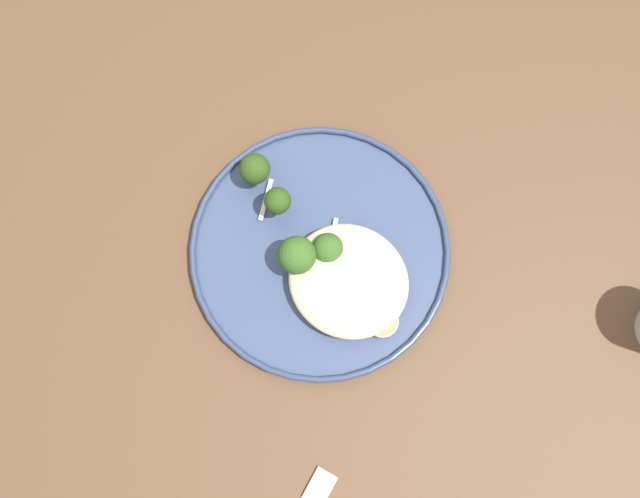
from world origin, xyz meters
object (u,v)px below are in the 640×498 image
at_px(dinner_plate, 320,251).
at_px(broccoli_floret_right_tilted, 277,202).
at_px(broccoli_floret_center_pile, 328,249).
at_px(seared_scallop_on_noodles, 334,294).
at_px(seared_scallop_tiny_bay, 382,322).
at_px(seared_scallop_rear_pale, 350,307).
at_px(seared_scallop_tilted_round, 385,270).
at_px(seared_scallop_half_hidden, 329,274).
at_px(seared_scallop_front_small, 370,283).
at_px(broccoli_floret_left_leaning, 297,255).
at_px(broccoli_floret_beside_noodles, 255,169).
at_px(seared_scallop_center_golden, 350,270).

xyz_separation_m(dinner_plate, broccoli_floret_right_tilted, (-0.06, 0.01, 0.04)).
bearing_deg(broccoli_floret_center_pile, seared_scallop_on_noodles, -47.11).
distance_m(seared_scallop_on_noodles, broccoli_floret_right_tilted, 0.12).
height_order(seared_scallop_tiny_bay, broccoli_floret_right_tilted, broccoli_floret_right_tilted).
bearing_deg(seared_scallop_rear_pale, broccoli_floret_center_pile, 146.23).
relative_size(dinner_plate, seared_scallop_tilted_round, 11.85).
xyz_separation_m(seared_scallop_tiny_bay, seared_scallop_on_noodles, (-0.06, -0.00, -0.00)).
relative_size(seared_scallop_tilted_round, seared_scallop_on_noodles, 0.82).
height_order(seared_scallop_tilted_round, seared_scallop_half_hidden, seared_scallop_half_hidden).
distance_m(seared_scallop_front_small, broccoli_floret_left_leaning, 0.09).
bearing_deg(broccoli_floret_beside_noodles, seared_scallop_center_golden, -11.50).
xyz_separation_m(seared_scallop_rear_pale, broccoli_floret_left_leaning, (-0.08, 0.01, 0.03)).
bearing_deg(dinner_plate, broccoli_floret_left_leaning, -117.10).
xyz_separation_m(dinner_plate, broccoli_floret_left_leaning, (-0.01, -0.02, 0.04)).
bearing_deg(seared_scallop_half_hidden, broccoli_floret_beside_noodles, 160.30).
distance_m(seared_scallop_center_golden, seared_scallop_tilted_round, 0.04).
height_order(seared_scallop_tiny_bay, broccoli_floret_center_pile, broccoli_floret_center_pile).
relative_size(seared_scallop_tilted_round, broccoli_floret_center_pile, 0.52).
relative_size(dinner_plate, seared_scallop_rear_pale, 9.79).
distance_m(seared_scallop_tilted_round, seared_scallop_rear_pale, 0.06).
relative_size(seared_scallop_half_hidden, seared_scallop_rear_pale, 1.08).
distance_m(seared_scallop_tiny_bay, seared_scallop_rear_pale, 0.04).
bearing_deg(broccoli_floret_left_leaning, seared_scallop_tilted_round, 28.57).
bearing_deg(seared_scallop_half_hidden, seared_scallop_tiny_bay, -7.70).
height_order(seared_scallop_tilted_round, seared_scallop_on_noodles, seared_scallop_on_noodles).
height_order(seared_scallop_tilted_round, broccoli_floret_center_pile, broccoli_floret_center_pile).
distance_m(seared_scallop_tilted_round, seared_scallop_tiny_bay, 0.06).
bearing_deg(seared_scallop_front_small, broccoli_floret_center_pile, 177.89).
xyz_separation_m(dinner_plate, seared_scallop_center_golden, (0.04, -0.00, 0.01)).
distance_m(seared_scallop_center_golden, broccoli_floret_left_leaning, 0.06).
bearing_deg(broccoli_floret_center_pile, seared_scallop_rear_pale, -33.77).
distance_m(seared_scallop_tilted_round, seared_scallop_front_small, 0.02).
height_order(seared_scallop_rear_pale, broccoli_floret_beside_noodles, broccoli_floret_beside_noodles).
height_order(seared_scallop_tiny_bay, seared_scallop_rear_pale, same).
bearing_deg(seared_scallop_tilted_round, broccoli_floret_right_tilted, -176.12).
bearing_deg(seared_scallop_tiny_bay, seared_scallop_front_small, 141.40).
distance_m(seared_scallop_front_small, broccoli_floret_beside_noodles, 0.18).
bearing_deg(broccoli_floret_beside_noodles, seared_scallop_on_noodles, -22.73).
xyz_separation_m(seared_scallop_half_hidden, broccoli_floret_beside_noodles, (-0.13, 0.05, 0.02)).
bearing_deg(seared_scallop_center_golden, broccoli_floret_center_pile, 175.42).
bearing_deg(broccoli_floret_center_pile, seared_scallop_tilted_round, 17.50).
bearing_deg(seared_scallop_rear_pale, seared_scallop_half_hidden, 156.90).
relative_size(broccoli_floret_center_pile, broccoli_floret_beside_noodles, 0.92).
bearing_deg(seared_scallop_rear_pale, seared_scallop_center_golden, 123.91).
distance_m(dinner_plate, broccoli_floret_beside_noodles, 0.12).
distance_m(dinner_plate, seared_scallop_tilted_round, 0.08).
bearing_deg(seared_scallop_rear_pale, seared_scallop_tilted_round, 81.52).
height_order(dinner_plate, broccoli_floret_center_pile, broccoli_floret_center_pile).
bearing_deg(broccoli_floret_right_tilted, seared_scallop_on_noodles, -23.07).
relative_size(broccoli_floret_left_leaning, broccoli_floret_beside_noodles, 1.18).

